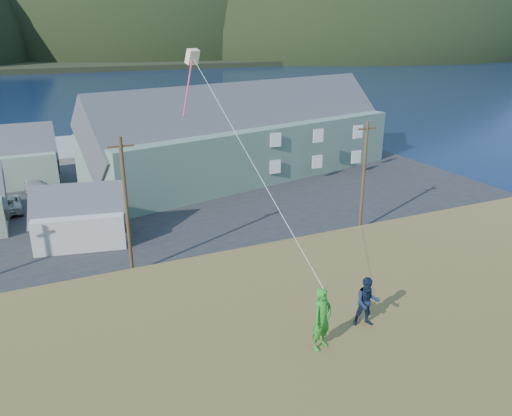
{
  "coord_description": "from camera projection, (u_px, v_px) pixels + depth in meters",
  "views": [
    {
      "loc": [
        -6.77,
        -29.07,
        15.52
      ],
      "look_at": [
        0.97,
        -12.16,
        8.8
      ],
      "focal_mm": 35.0,
      "sensor_mm": 36.0,
      "label": 1
    }
  ],
  "objects": [
    {
      "name": "wharf",
      "position": [
        39.0,
        152.0,
        64.48
      ],
      "size": [
        26.0,
        14.0,
        0.9
      ],
      "primitive_type": "cube",
      "color": "gray",
      "rests_on": "ground"
    },
    {
      "name": "grass_strip",
      "position": [
        174.0,
        292.0,
        31.06
      ],
      "size": [
        110.0,
        8.0,
        0.1
      ],
      "primitive_type": "cube",
      "color": "#4C3D19",
      "rests_on": "ground"
    },
    {
      "name": "shed_white",
      "position": [
        80.0,
        217.0,
        37.58
      ],
      "size": [
        7.68,
        5.84,
        5.5
      ],
      "rotation": [
        0.0,
        0.0,
        -0.2
      ],
      "color": "silver",
      "rests_on": "waterfront_lot"
    },
    {
      "name": "far_hills",
      "position": [
        99.0,
        53.0,
        284.92
      ],
      "size": [
        760.0,
        265.0,
        143.0
      ],
      "color": "black",
      "rests_on": "ground"
    },
    {
      "name": "waterfront_lot",
      "position": [
        119.0,
        201.0,
        47.3
      ],
      "size": [
        72.0,
        36.0,
        0.12
      ],
      "primitive_type": "cube",
      "color": "#28282B",
      "rests_on": "ground"
    },
    {
      "name": "lodge",
      "position": [
        247.0,
        134.0,
        54.09
      ],
      "size": [
        36.05,
        17.26,
        12.23
      ],
      "rotation": [
        0.0,
        0.0,
        0.23
      ],
      "color": "slate",
      "rests_on": "waterfront_lot"
    },
    {
      "name": "far_shore",
      "position": [
        29.0,
        52.0,
        314.6
      ],
      "size": [
        900.0,
        320.0,
        2.0
      ],
      "primitive_type": "cube",
      "color": "black",
      "rests_on": "ground"
    },
    {
      "name": "ground",
      "position": [
        166.0,
        279.0,
        32.78
      ],
      "size": [
        900.0,
        900.0,
        0.0
      ],
      "primitive_type": "plane",
      "color": "#0A1638",
      "rests_on": "ground"
    },
    {
      "name": "parked_cars",
      "position": [
        6.0,
        195.0,
        46.58
      ],
      "size": [
        25.81,
        11.65,
        1.57
      ],
      "color": "slate",
      "rests_on": "waterfront_lot"
    },
    {
      "name": "kite_flyer_navy",
      "position": [
        367.0,
        302.0,
        14.59
      ],
      "size": [
        0.91,
        0.82,
        1.54
      ],
      "primitive_type": "imported",
      "rotation": [
        0.0,
        0.0,
        -0.38
      ],
      "color": "#141F39",
      "rests_on": "hillside"
    },
    {
      "name": "utility_poles",
      "position": [
        133.0,
        208.0,
        31.91
      ],
      "size": [
        34.56,
        0.24,
        9.42
      ],
      "color": "#47331E",
      "rests_on": "waterfront_lot"
    },
    {
      "name": "kite_flyer_green",
      "position": [
        322.0,
        319.0,
        13.49
      ],
      "size": [
        0.77,
        0.64,
        1.82
      ],
      "primitive_type": "imported",
      "rotation": [
        0.0,
        0.0,
        0.35
      ],
      "color": "#258724",
      "rests_on": "hillside"
    },
    {
      "name": "kite_rig",
      "position": [
        193.0,
        64.0,
        18.5
      ],
      "size": [
        0.91,
        4.75,
        10.49
      ],
      "color": "#F6E5BB",
      "rests_on": "ground"
    }
  ]
}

